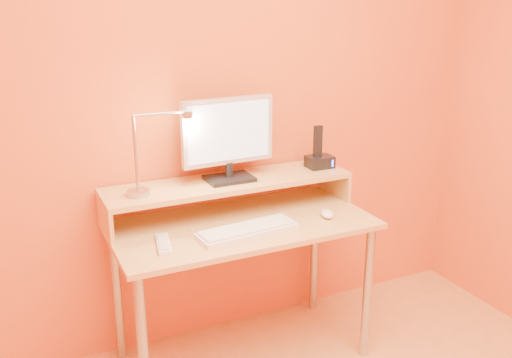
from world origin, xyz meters
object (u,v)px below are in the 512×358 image
phone_dock (320,162)px  remote_control (163,244)px  lamp_base (138,193)px  mouse (327,214)px  monitor_panel (228,131)px  keyboard (248,231)px

phone_dock → remote_control: (-0.90, -0.25, -0.18)m
lamp_base → mouse: bearing=-15.5°
mouse → remote_control: mouse is taller
monitor_panel → phone_dock: 0.54m
phone_dock → mouse: (-0.11, -0.26, -0.17)m
lamp_base → mouse: (0.83, -0.23, -0.16)m
lamp_base → phone_dock: bearing=1.8°
mouse → lamp_base: bearing=-177.5°
monitor_panel → keyboard: 0.48m
lamp_base → phone_dock: phone_dock is taller
keyboard → remote_control: (-0.37, 0.03, -0.00)m
lamp_base → keyboard: size_ratio=0.22×
mouse → remote_control: (-0.79, 0.01, -0.01)m
phone_dock → mouse: bearing=-111.9°
phone_dock → mouse: size_ratio=1.30×
lamp_base → remote_control: (0.04, -0.22, -0.16)m
mouse → remote_control: bearing=-162.8°
keyboard → mouse: (0.42, 0.02, 0.01)m
phone_dock → remote_control: 0.96m
phone_dock → keyboard: phone_dock is taller
monitor_panel → mouse: bearing=-38.2°
remote_control → phone_dock: bearing=26.6°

